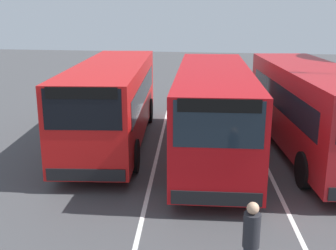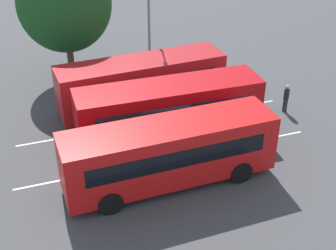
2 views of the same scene
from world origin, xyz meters
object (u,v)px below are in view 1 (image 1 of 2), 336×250
at_px(bus_far_left, 113,99).
at_px(bus_center_right, 313,107).
at_px(bus_center_left, 213,108).
at_px(pedestrian, 251,237).

relative_size(bus_far_left, bus_center_right, 1.00).
bearing_deg(bus_center_left, bus_far_left, -107.71).
xyz_separation_m(bus_center_right, pedestrian, (8.15, -2.39, -0.72)).
distance_m(bus_far_left, pedestrian, 9.71).
bearing_deg(bus_center_left, bus_center_right, 98.86).
height_order(bus_far_left, pedestrian, bus_far_left).
bearing_deg(bus_far_left, pedestrian, 24.32).
distance_m(bus_far_left, bus_center_right, 7.42).
height_order(bus_far_left, bus_center_right, same).
height_order(bus_center_right, pedestrian, bus_center_right).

